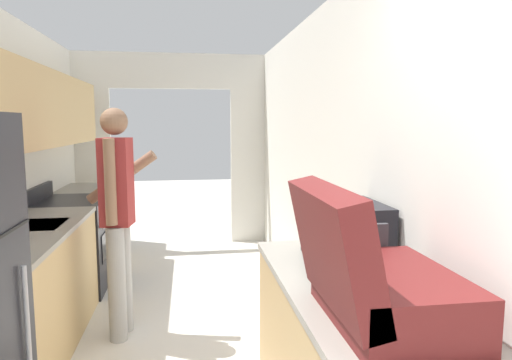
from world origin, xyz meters
The scene contains 7 objects.
wall_right centered at (1.25, 1.95, 1.25)m, with size 0.06×7.50×2.50m.
wall_far_with_doorway centered at (0.00, 5.13, 1.43)m, with size 2.85×0.06×2.50m.
counter_left centered at (-0.92, 2.86, 0.44)m, with size 0.62×3.72×0.88m.
range_oven centered at (-0.92, 3.57, 0.45)m, with size 0.66×0.79×1.02m.
person centered at (-0.33, 2.48, 0.93)m, with size 0.55×0.41×1.72m.
suitcase centered at (0.84, 0.56, 1.05)m, with size 0.54×0.66×0.51m.
microwave centered at (1.02, 1.32, 1.04)m, with size 0.38×0.45×0.31m.
Camera 1 is at (0.19, -0.95, 1.61)m, focal length 32.00 mm.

